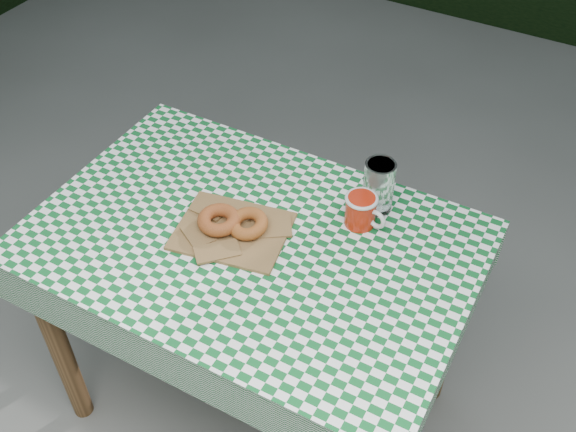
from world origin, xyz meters
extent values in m
plane|color=#575752|center=(0.00, 0.00, 0.00)|extent=(60.00, 60.00, 0.00)
cube|color=#53351C|center=(-0.10, 0.02, 0.38)|extent=(1.09, 0.74, 0.75)
cube|color=#0D5422|center=(-0.10, 0.02, 0.75)|extent=(1.11, 0.76, 0.01)
cube|color=olive|center=(-0.15, 0.01, 0.76)|extent=(0.31, 0.27, 0.01)
torus|color=#924E1E|center=(-0.19, 0.01, 0.79)|extent=(0.14, 0.14, 0.03)
torus|color=brown|center=(-0.12, 0.03, 0.79)|extent=(0.13, 0.13, 0.03)
cylinder|color=white|center=(0.12, 0.28, 0.83)|extent=(0.09, 0.09, 0.14)
camera|label=1|loc=(0.56, -0.96, 1.96)|focal=42.11mm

